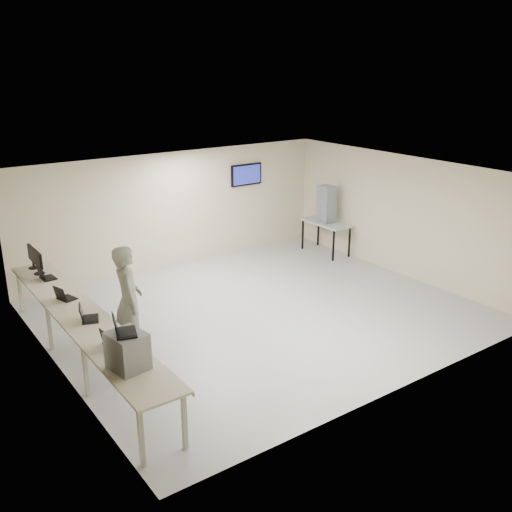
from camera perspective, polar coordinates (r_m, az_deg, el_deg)
room at (r=11.06m, az=0.57°, el=1.12°), size 8.01×7.01×2.81m
workbench at (r=9.69m, az=-16.94°, el=-6.11°), size 0.76×6.00×0.90m
equipment_box at (r=7.83m, az=-12.72°, el=-9.24°), size 0.51×0.56×0.51m
laptop_on_box at (r=7.66m, az=-13.29°, el=-7.16°), size 0.40×0.43×0.28m
laptop_0 at (r=8.52m, az=-14.27°, el=-8.35°), size 0.31×0.36×0.26m
laptop_1 at (r=9.43m, az=-16.58°, el=-5.81°), size 0.39×0.42×0.28m
laptop_2 at (r=10.35m, az=-18.67°, el=-3.81°), size 0.34×0.37×0.25m
laptop_3 at (r=11.43m, az=-20.34°, el=-1.86°), size 0.30×0.35×0.26m
monitor_near at (r=11.69m, az=-20.97°, el=-0.40°), size 0.21×0.46×0.46m
monitor_far at (r=12.05m, az=-21.47°, el=0.09°), size 0.20×0.46×0.45m
soldier at (r=9.84m, az=-12.62°, el=-4.40°), size 0.65×0.81×1.94m
side_table at (r=14.94m, az=7.03°, el=3.13°), size 0.65×1.40×0.84m
storage_bins at (r=14.79m, az=7.05°, el=5.17°), size 0.36×0.40×0.95m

